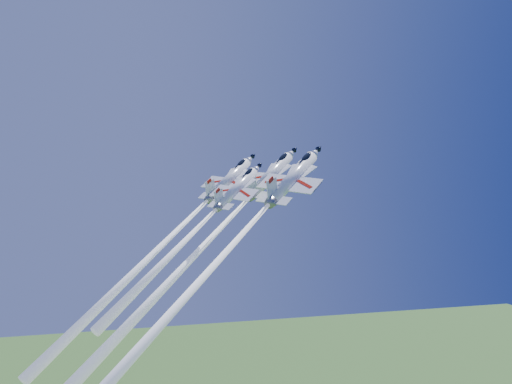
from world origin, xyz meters
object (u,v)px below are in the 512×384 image
object	(u,v)px
jet_left	(167,240)
jet_right	(196,285)
jet_lead	(204,246)
jet_slot	(195,231)

from	to	relation	value
jet_left	jet_right	size ratio (longest dim) A/B	0.72
jet_left	jet_lead	bearing A→B (deg)	30.09
jet_left	jet_right	xyz separation A→B (m)	(2.31, -14.81, -4.98)
jet_slot	jet_right	bearing A→B (deg)	-46.34
jet_lead	jet_slot	bearing A→B (deg)	-63.77
jet_lead	jet_slot	distance (m)	5.76
jet_lead	jet_slot	size ratio (longest dim) A/B	1.59
jet_left	jet_slot	distance (m)	7.88
jet_left	jet_right	distance (m)	15.80
jet_right	jet_left	bearing A→B (deg)	150.90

